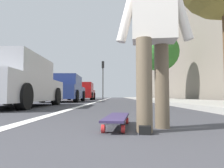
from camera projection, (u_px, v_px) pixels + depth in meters
name	position (u px, v px, depth m)	size (l,w,h in m)	color
ground_plane	(116.00, 102.00, 10.89)	(80.00, 80.00, 0.00)	#38383D
lane_stripe_white	(105.00, 99.00, 20.89)	(52.00, 0.16, 0.01)	silver
sidewalk_curb	(152.00, 99.00, 18.81)	(52.00, 3.20, 0.12)	#9E9B93
building_facade	(169.00, 59.00, 23.02)	(40.00, 1.20, 8.98)	slate
skateboard	(117.00, 118.00, 2.02)	(0.86, 0.29, 0.11)	red
skater_person	(154.00, 30.00, 1.91)	(0.44, 0.72, 1.64)	brown
parked_car_near	(14.00, 83.00, 5.94)	(4.43, 2.03, 1.47)	#B7B7BC
parked_car_mid	(65.00, 89.00, 11.52)	(4.28, 2.02, 1.48)	navy
parked_car_far	(82.00, 92.00, 17.70)	(4.20, 2.11, 1.48)	maroon
traffic_light	(103.00, 73.00, 23.56)	(0.33, 0.28, 4.37)	#2D2D2D
street_tree_mid	(159.00, 52.00, 13.93)	(2.67, 2.67, 4.70)	brown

